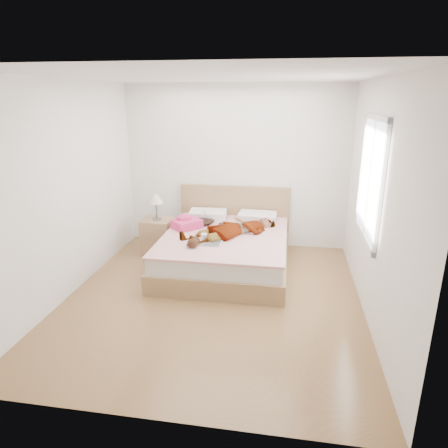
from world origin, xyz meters
name	(u,v)px	position (x,y,z in m)	size (l,w,h in m)	color
ground	(213,298)	(0.00, 0.00, 0.00)	(4.00, 4.00, 0.00)	#4E3218
woman	(233,226)	(0.10, 1.02, 0.62)	(0.58, 1.56, 0.21)	white
hair	(201,220)	(-0.47, 1.47, 0.55)	(0.42, 0.52, 0.08)	black
phone	(205,212)	(-0.40, 1.42, 0.69)	(0.04, 0.09, 0.01)	silver
room_shell	(371,179)	(1.77, 0.30, 1.50)	(4.00, 4.00, 4.00)	white
bed	(226,248)	(0.00, 1.04, 0.28)	(1.80, 2.08, 1.00)	olive
towel	(186,222)	(-0.62, 1.16, 0.59)	(0.50, 0.50, 0.21)	#F74366
magazine	(206,242)	(-0.20, 0.57, 0.52)	(0.44, 0.29, 0.03)	white
coffee_mug	(204,237)	(-0.24, 0.67, 0.56)	(0.13, 0.10, 0.10)	silver
plush_toy	(193,242)	(-0.33, 0.40, 0.57)	(0.19, 0.24, 0.12)	black
nightstand	(158,234)	(-1.14, 1.33, 0.33)	(0.47, 0.43, 0.99)	brown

